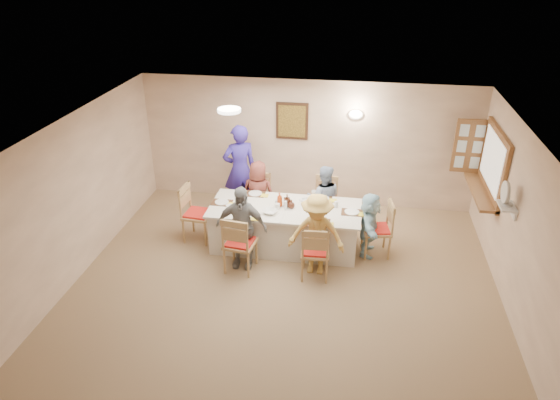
% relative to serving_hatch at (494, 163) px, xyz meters
% --- Properties ---
extents(ground, '(7.00, 7.00, 0.00)m').
position_rel_serving_hatch_xyz_m(ground, '(-3.21, -2.40, -1.50)').
color(ground, '#9D835E').
extents(room_walls, '(7.00, 7.00, 7.00)m').
position_rel_serving_hatch_xyz_m(room_walls, '(-3.21, -2.40, 0.01)').
color(room_walls, tan).
rests_on(room_walls, ground).
extents(wall_picture, '(0.62, 0.05, 0.72)m').
position_rel_serving_hatch_xyz_m(wall_picture, '(-3.51, 1.06, 0.20)').
color(wall_picture, '#442917').
rests_on(wall_picture, room_walls).
extents(wall_sconce, '(0.26, 0.09, 0.18)m').
position_rel_serving_hatch_xyz_m(wall_sconce, '(-2.31, 1.04, 0.40)').
color(wall_sconce, white).
rests_on(wall_sconce, room_walls).
extents(ceiling_light, '(0.36, 0.36, 0.05)m').
position_rel_serving_hatch_xyz_m(ceiling_light, '(-4.21, -0.90, 0.97)').
color(ceiling_light, white).
rests_on(ceiling_light, room_walls).
extents(serving_hatch, '(0.06, 1.50, 1.15)m').
position_rel_serving_hatch_xyz_m(serving_hatch, '(0.00, 0.00, 0.00)').
color(serving_hatch, brown).
rests_on(serving_hatch, room_walls).
extents(hatch_sill, '(0.30, 1.50, 0.05)m').
position_rel_serving_hatch_xyz_m(hatch_sill, '(-0.12, 0.00, -0.53)').
color(hatch_sill, brown).
rests_on(hatch_sill, room_walls).
extents(shutter_door, '(0.55, 0.04, 1.00)m').
position_rel_serving_hatch_xyz_m(shutter_door, '(-0.26, 0.76, 0.00)').
color(shutter_door, brown).
rests_on(shutter_door, room_walls).
extents(fan_shelf, '(0.22, 0.36, 0.03)m').
position_rel_serving_hatch_xyz_m(fan_shelf, '(-0.08, -1.35, -0.10)').
color(fan_shelf, white).
rests_on(fan_shelf, room_walls).
extents(desk_fan, '(0.30, 0.30, 0.28)m').
position_rel_serving_hatch_xyz_m(desk_fan, '(-0.11, -1.35, 0.05)').
color(desk_fan, '#A5A5A8').
rests_on(desk_fan, fan_shelf).
extents(dining_table, '(2.55, 1.08, 0.76)m').
position_rel_serving_hatch_xyz_m(dining_table, '(-3.37, -0.70, -1.12)').
color(dining_table, beige).
rests_on(dining_table, ground).
extents(chair_back_left, '(0.49, 0.49, 0.92)m').
position_rel_serving_hatch_xyz_m(chair_back_left, '(-3.97, 0.10, -1.04)').
color(chair_back_left, tan).
rests_on(chair_back_left, ground).
extents(chair_back_right, '(0.51, 0.51, 0.96)m').
position_rel_serving_hatch_xyz_m(chair_back_right, '(-2.77, 0.10, -1.02)').
color(chair_back_right, tan).
rests_on(chair_back_right, ground).
extents(chair_front_left, '(0.54, 0.54, 1.01)m').
position_rel_serving_hatch_xyz_m(chair_front_left, '(-3.97, -1.50, -0.99)').
color(chair_front_left, tan).
rests_on(chair_front_left, ground).
extents(chair_front_right, '(0.48, 0.48, 0.95)m').
position_rel_serving_hatch_xyz_m(chair_front_right, '(-2.77, -1.50, -1.03)').
color(chair_front_right, tan).
rests_on(chair_front_right, ground).
extents(chair_left_end, '(0.53, 0.53, 1.03)m').
position_rel_serving_hatch_xyz_m(chair_left_end, '(-4.92, -0.70, -0.99)').
color(chair_left_end, tan).
rests_on(chair_left_end, ground).
extents(chair_right_end, '(0.54, 0.54, 0.98)m').
position_rel_serving_hatch_xyz_m(chair_right_end, '(-1.82, -0.70, -1.01)').
color(chair_right_end, tan).
rests_on(chair_right_end, ground).
extents(diner_back_left, '(0.66, 0.46, 1.27)m').
position_rel_serving_hatch_xyz_m(diner_back_left, '(-3.97, -0.02, -0.87)').
color(diner_back_left, brown).
rests_on(diner_back_left, ground).
extents(diner_back_right, '(0.69, 0.57, 1.27)m').
position_rel_serving_hatch_xyz_m(diner_back_right, '(-2.77, -0.02, -0.87)').
color(diner_back_right, '#90A3C4').
rests_on(diner_back_right, ground).
extents(diner_front_left, '(0.85, 0.39, 1.42)m').
position_rel_serving_hatch_xyz_m(diner_front_left, '(-3.97, -1.38, -0.79)').
color(diner_front_left, gray).
rests_on(diner_front_left, ground).
extents(diner_front_right, '(0.94, 0.61, 1.38)m').
position_rel_serving_hatch_xyz_m(diner_front_right, '(-2.77, -1.38, -0.81)').
color(diner_front_right, '#D9AC52').
rests_on(diner_front_right, ground).
extents(diner_right_end, '(1.09, 0.47, 1.13)m').
position_rel_serving_hatch_xyz_m(diner_right_end, '(-1.95, -0.70, -0.94)').
color(diner_right_end, '#BEEDFF').
rests_on(diner_right_end, ground).
extents(caregiver, '(1.00, 0.96, 1.78)m').
position_rel_serving_hatch_xyz_m(caregiver, '(-4.42, 0.45, -0.61)').
color(caregiver, '#392AA8').
rests_on(caregiver, ground).
extents(placemat_fl, '(0.36, 0.27, 0.01)m').
position_rel_serving_hatch_xyz_m(placemat_fl, '(-3.97, -1.12, -0.74)').
color(placemat_fl, '#472B19').
rests_on(placemat_fl, dining_table).
extents(plate_fl, '(0.25, 0.25, 0.02)m').
position_rel_serving_hatch_xyz_m(plate_fl, '(-3.97, -1.12, -0.73)').
color(plate_fl, white).
rests_on(plate_fl, dining_table).
extents(napkin_fl, '(0.14, 0.14, 0.01)m').
position_rel_serving_hatch_xyz_m(napkin_fl, '(-3.79, -1.17, -0.73)').
color(napkin_fl, yellow).
rests_on(napkin_fl, dining_table).
extents(placemat_fr, '(0.38, 0.28, 0.01)m').
position_rel_serving_hatch_xyz_m(placemat_fr, '(-2.77, -1.12, -0.74)').
color(placemat_fr, '#472B19').
rests_on(placemat_fr, dining_table).
extents(plate_fr, '(0.24, 0.24, 0.01)m').
position_rel_serving_hatch_xyz_m(plate_fr, '(-2.77, -1.12, -0.73)').
color(plate_fr, white).
rests_on(plate_fr, dining_table).
extents(napkin_fr, '(0.14, 0.14, 0.01)m').
position_rel_serving_hatch_xyz_m(napkin_fr, '(-2.59, -1.17, -0.73)').
color(napkin_fr, yellow).
rests_on(napkin_fr, dining_table).
extents(placemat_bl, '(0.34, 0.25, 0.01)m').
position_rel_serving_hatch_xyz_m(placemat_bl, '(-3.97, -0.28, -0.74)').
color(placemat_bl, '#472B19').
rests_on(placemat_bl, dining_table).
extents(plate_bl, '(0.24, 0.24, 0.01)m').
position_rel_serving_hatch_xyz_m(plate_bl, '(-3.97, -0.28, -0.73)').
color(plate_bl, white).
rests_on(plate_bl, dining_table).
extents(napkin_bl, '(0.13, 0.13, 0.01)m').
position_rel_serving_hatch_xyz_m(napkin_bl, '(-3.79, -0.33, -0.73)').
color(napkin_bl, yellow).
rests_on(napkin_bl, dining_table).
extents(placemat_br, '(0.32, 0.24, 0.01)m').
position_rel_serving_hatch_xyz_m(placemat_br, '(-2.77, -0.28, -0.74)').
color(placemat_br, '#472B19').
rests_on(placemat_br, dining_table).
extents(plate_br, '(0.23, 0.23, 0.01)m').
position_rel_serving_hatch_xyz_m(plate_br, '(-2.77, -0.28, -0.73)').
color(plate_br, white).
rests_on(plate_br, dining_table).
extents(napkin_br, '(0.13, 0.13, 0.01)m').
position_rel_serving_hatch_xyz_m(napkin_br, '(-2.59, -0.33, -0.73)').
color(napkin_br, yellow).
rests_on(napkin_br, dining_table).
extents(placemat_le, '(0.35, 0.26, 0.01)m').
position_rel_serving_hatch_xyz_m(placemat_le, '(-4.47, -0.70, -0.74)').
color(placemat_le, '#472B19').
rests_on(placemat_le, dining_table).
extents(plate_le, '(0.24, 0.24, 0.01)m').
position_rel_serving_hatch_xyz_m(plate_le, '(-4.47, -0.70, -0.73)').
color(plate_le, white).
rests_on(plate_le, dining_table).
extents(napkin_le, '(0.14, 0.14, 0.01)m').
position_rel_serving_hatch_xyz_m(napkin_le, '(-4.29, -0.75, -0.73)').
color(napkin_le, yellow).
rests_on(napkin_le, dining_table).
extents(placemat_re, '(0.35, 0.26, 0.01)m').
position_rel_serving_hatch_xyz_m(placemat_re, '(-2.25, -0.70, -0.74)').
color(placemat_re, '#472B19').
rests_on(placemat_re, dining_table).
extents(plate_re, '(0.24, 0.24, 0.02)m').
position_rel_serving_hatch_xyz_m(plate_re, '(-2.25, -0.70, -0.73)').
color(plate_re, white).
rests_on(plate_re, dining_table).
extents(napkin_re, '(0.14, 0.14, 0.01)m').
position_rel_serving_hatch_xyz_m(napkin_re, '(-2.07, -0.75, -0.73)').
color(napkin_re, yellow).
rests_on(napkin_re, dining_table).
extents(teacup_a, '(0.17, 0.17, 0.10)m').
position_rel_serving_hatch_xyz_m(teacup_a, '(-4.17, -0.99, -0.69)').
color(teacup_a, white).
rests_on(teacup_a, dining_table).
extents(teacup_b, '(0.16, 0.16, 0.09)m').
position_rel_serving_hatch_xyz_m(teacup_b, '(-2.94, -0.17, -0.70)').
color(teacup_b, white).
rests_on(teacup_b, dining_table).
extents(bowl_a, '(0.33, 0.33, 0.06)m').
position_rel_serving_hatch_xyz_m(bowl_a, '(-3.59, -0.94, -0.71)').
color(bowl_a, white).
rests_on(bowl_a, dining_table).
extents(bowl_b, '(0.29, 0.29, 0.06)m').
position_rel_serving_hatch_xyz_m(bowl_b, '(-3.03, -0.48, -0.71)').
color(bowl_b, white).
rests_on(bowl_b, dining_table).
extents(condiment_ketchup, '(0.17, 0.17, 0.25)m').
position_rel_serving_hatch_xyz_m(condiment_ketchup, '(-3.47, -0.66, -0.62)').
color(condiment_ketchup, '#B93D0F').
rests_on(condiment_ketchup, dining_table).
extents(condiment_brown, '(0.16, 0.16, 0.22)m').
position_rel_serving_hatch_xyz_m(condiment_brown, '(-3.35, -0.65, -0.63)').
color(condiment_brown, '#3C1B10').
rests_on(condiment_brown, dining_table).
extents(condiment_malt, '(0.14, 0.14, 0.15)m').
position_rel_serving_hatch_xyz_m(condiment_malt, '(-3.27, -0.70, -0.66)').
color(condiment_malt, '#3C1B10').
rests_on(condiment_malt, dining_table).
extents(drinking_glass, '(0.06, 0.06, 0.10)m').
position_rel_serving_hatch_xyz_m(drinking_glass, '(-3.52, -0.65, -0.68)').
color(drinking_glass, silver).
rests_on(drinking_glass, dining_table).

